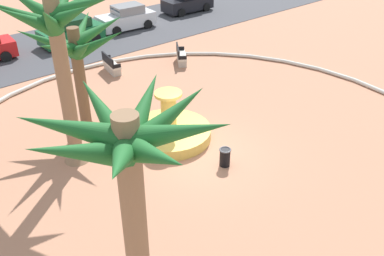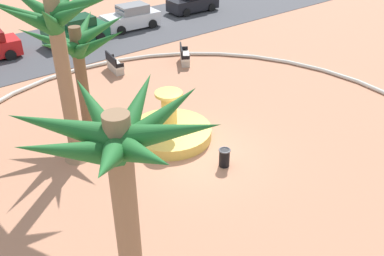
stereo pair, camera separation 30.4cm
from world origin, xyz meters
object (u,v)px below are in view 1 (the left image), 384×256
Objects in this scene: bench_north at (181,57)px; trash_bin at (225,157)px; palm_tree_near_fountain at (131,174)px; bench_east at (112,66)px; palm_tree_by_curb at (57,35)px; parked_car_rightmost at (188,2)px; palm_tree_mid_plaza at (77,51)px; fountain at (169,131)px; parked_car_second at (72,32)px; parked_car_third at (126,18)px.

bench_north reaches higher than trash_bin.
palm_tree_near_fountain is 3.72× the size of bench_east.
parked_car_rightmost is (16.11, 13.03, -4.18)m from palm_tree_by_curb.
palm_tree_mid_plaza is at bearing 114.28° from trash_bin.
fountain is at bearing -53.50° from palm_tree_mid_plaza.
trash_bin is at bearing -95.83° from parked_car_second.
fountain is 0.86× the size of parked_car_rightmost.
palm_tree_by_curb is 1.62× the size of parked_car_rightmost.
palm_tree_by_curb reaches higher than bench_east.
fountain is at bearing 98.61° from trash_bin.
parked_car_second reaches higher than bench_north.
parked_car_second is 4.32m from parked_car_third.
fountain is 6.02m from palm_tree_by_curb.
trash_bin is 16.09m from parked_car_second.
parked_car_third and parked_car_rightmost have the same top height.
palm_tree_mid_plaza is 6.72m from bench_east.
parked_car_third is (0.93, 7.35, 0.43)m from bench_north.
fountain is 14.88m from parked_car_third.
fountain reaches higher than parked_car_rightmost.
bench_east is 5.63m from parked_car_second.
palm_tree_mid_plaza is (-2.22, 3.00, 3.17)m from fountain.
parked_car_third is at bearing 50.50° from palm_tree_mid_plaza.
bench_east is (5.33, 6.48, -4.62)m from palm_tree_by_curb.
palm_tree_by_curb is 1.61× the size of parked_car_second.
parked_car_second is 1.00× the size of parked_car_rightmost.
parked_car_second is (2.07, 13.11, 0.47)m from fountain.
bench_east is at bearing -94.18° from parked_car_second.
bench_north is (5.45, 6.09, 0.04)m from fountain.
parked_car_third is at bearing 51.00° from palm_tree_by_curb.
fountain is at bearing -115.41° from parked_car_third.
trash_bin is (6.08, 3.57, -4.22)m from palm_tree_near_fountain.
bench_north is 2.21× the size of trash_bin.
trash_bin is 17.38m from parked_car_third.
parked_car_second is at bearing 68.49° from palm_tree_near_fountain.
bench_east is 4.04m from bench_north.
parked_car_third is 6.09m from parked_car_rightmost.
palm_tree_by_curb reaches higher than trash_bin.
palm_tree_by_curb is at bearing -126.24° from palm_tree_mid_plaza.
fountain reaches higher than trash_bin.
palm_tree_near_fountain is 8.45× the size of trash_bin.
trash_bin is (0.44, -2.89, 0.08)m from fountain.
bench_east is at bearing 159.49° from bench_north.
palm_tree_by_curb is 2.87m from palm_tree_mid_plaza.
parked_car_third reaches higher than trash_bin.
parked_car_rightmost is (6.06, 0.61, 0.00)m from parked_car_third.
bench_east is at bearing 62.39° from palm_tree_near_fountain.
fountain is 7.69m from bench_east.
trash_bin is at bearing -110.01° from parked_car_third.
bench_east is 0.41× the size of parked_car_second.
bench_east is at bearing 83.28° from trash_bin.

